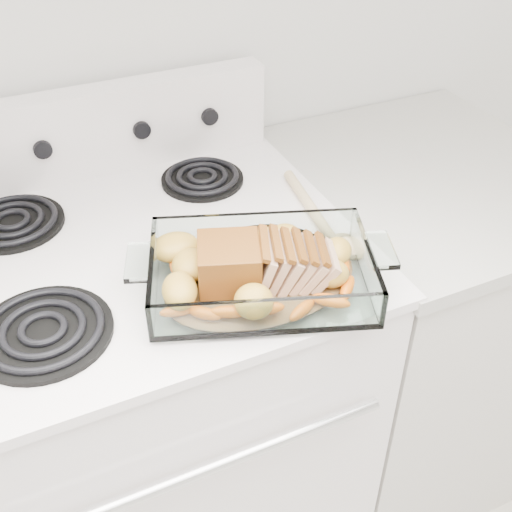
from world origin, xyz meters
name	(u,v)px	position (x,y,z in m)	size (l,w,h in m)	color
electric_range	(159,409)	(0.00, 1.66, 0.48)	(0.78, 0.70, 1.12)	white
counter_right	(405,327)	(0.67, 1.66, 0.47)	(0.58, 0.68, 0.93)	silver
baking_dish	(261,277)	(0.15, 1.45, 0.96)	(0.35, 0.23, 0.07)	silver
pork_roast	(254,266)	(0.14, 1.45, 0.99)	(0.22, 0.10, 0.08)	brown
roast_vegetables	(249,259)	(0.15, 1.49, 0.97)	(0.38, 0.21, 0.05)	#E15700
wooden_spoon	(330,228)	(0.34, 1.55, 0.95)	(0.07, 0.31, 0.02)	beige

